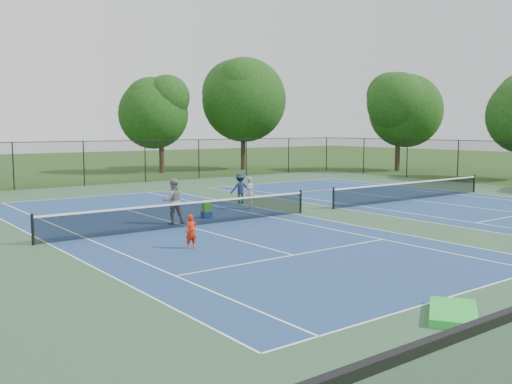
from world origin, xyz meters
TOP-DOWN VIEW (x-y plane):
  - ground at (0.00, 0.00)m, footprint 140.00×140.00m
  - court_pad at (0.00, 0.00)m, footprint 36.00×36.00m
  - tennis_court_left at (-7.00, 0.00)m, footprint 12.00×23.83m
  - tennis_court_right at (7.00, 0.00)m, footprint 12.00×23.83m
  - perimeter_fence at (0.00, 0.00)m, footprint 36.08×36.08m
  - tree_back_c at (5.00, 25.00)m, footprint 6.00×6.00m
  - tree_back_d at (13.00, 24.00)m, footprint 7.80×7.80m
  - tree_side_e at (23.00, 14.00)m, footprint 6.60×6.60m
  - child_player at (-9.01, -3.66)m, footprint 0.43×0.30m
  - instructor at (-7.14, 0.92)m, footprint 1.08×0.95m
  - bystander_a at (-2.14, 2.45)m, footprint 0.97×0.84m
  - bystander_b at (-1.34, 4.37)m, footprint 1.14×0.84m
  - ball_crate at (-5.27, 1.37)m, footprint 0.43×0.34m
  - ball_hopper at (-5.27, 1.37)m, footprint 0.34×0.28m
  - green_tarp at (-8.12, -12.75)m, footprint 1.91×1.73m

SIDE VIEW (x-z plane):
  - ground at x=0.00m, z-range 0.00..0.00m
  - court_pad at x=0.00m, z-range 0.00..0.01m
  - green_tarp at x=-8.12m, z-range 0.01..0.18m
  - tennis_court_left at x=-7.00m, z-range -0.44..0.63m
  - tennis_court_right at x=7.00m, z-range -0.44..0.63m
  - ball_crate at x=-5.27m, z-range 0.00..0.29m
  - ball_hopper at x=-5.27m, z-range 0.29..0.68m
  - child_player at x=-9.01m, z-range 0.00..1.13m
  - bystander_a at x=-2.14m, z-range 0.00..1.57m
  - bystander_b at x=-1.34m, z-range 0.00..1.58m
  - instructor at x=-7.14m, z-range 0.00..1.87m
  - perimeter_fence at x=0.00m, z-range 0.09..3.11m
  - tree_back_c at x=5.00m, z-range 1.28..9.68m
  - tree_side_e at x=23.00m, z-range 1.37..10.25m
  - tree_back_d at x=13.00m, z-range 1.64..12.01m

